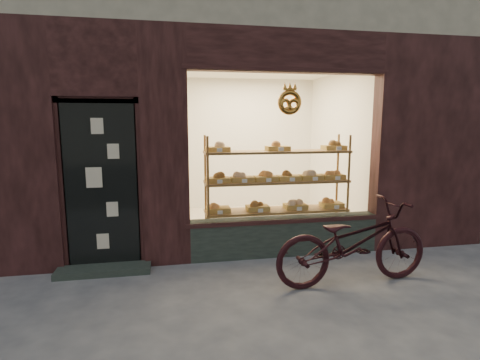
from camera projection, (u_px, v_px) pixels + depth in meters
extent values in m
plane|color=#494A52|center=(308.00, 341.00, 3.27)|extent=(90.00, 90.00, 0.00)
cube|color=black|center=(285.00, 236.00, 5.37)|extent=(2.70, 0.25, 0.55)
cube|color=black|center=(102.00, 185.00, 4.73)|extent=(0.90, 0.04, 2.15)
cube|color=black|center=(104.00, 270.00, 4.74)|extent=(1.15, 0.35, 0.08)
torus|color=#C38031|center=(290.00, 102.00, 4.98)|extent=(0.33, 0.07, 0.33)
cube|color=brown|center=(276.00, 242.00, 5.82)|extent=(2.20, 0.45, 0.04)
cube|color=brown|center=(277.00, 210.00, 5.74)|extent=(2.20, 0.45, 0.03)
cube|color=brown|center=(277.00, 181.00, 5.67)|extent=(2.20, 0.45, 0.04)
cube|color=brown|center=(277.00, 152.00, 5.60)|extent=(2.20, 0.45, 0.04)
cylinder|color=brown|center=(208.00, 196.00, 5.31)|extent=(0.04, 0.04, 1.70)
cylinder|color=brown|center=(348.00, 191.00, 5.70)|extent=(0.04, 0.04, 1.70)
cylinder|color=brown|center=(206.00, 191.00, 5.69)|extent=(0.04, 0.04, 1.70)
cylinder|color=brown|center=(337.00, 187.00, 6.08)|extent=(0.04, 0.04, 1.70)
cube|color=#AD8045|center=(218.00, 210.00, 5.57)|extent=(0.34, 0.24, 0.07)
sphere|color=#D0914A|center=(218.00, 204.00, 5.55)|extent=(0.11, 0.11, 0.11)
cube|color=silver|center=(220.00, 212.00, 5.39)|extent=(0.07, 0.01, 0.05)
cube|color=#AD8045|center=(258.00, 208.00, 5.68)|extent=(0.34, 0.24, 0.07)
sphere|color=brown|center=(258.00, 202.00, 5.67)|extent=(0.11, 0.11, 0.11)
cube|color=silver|center=(261.00, 211.00, 5.50)|extent=(0.08, 0.01, 0.05)
cube|color=#AD8045|center=(295.00, 206.00, 5.79)|extent=(0.34, 0.24, 0.07)
sphere|color=tan|center=(295.00, 201.00, 5.78)|extent=(0.11, 0.11, 0.11)
cube|color=silver|center=(299.00, 209.00, 5.61)|extent=(0.07, 0.01, 0.05)
cube|color=#AD8045|center=(332.00, 205.00, 5.90)|extent=(0.34, 0.24, 0.07)
sphere|color=#D0914A|center=(332.00, 199.00, 5.89)|extent=(0.11, 0.11, 0.11)
cube|color=silver|center=(337.00, 207.00, 5.72)|extent=(0.08, 0.01, 0.05)
cube|color=#AD8045|center=(218.00, 180.00, 5.50)|extent=(0.34, 0.24, 0.07)
sphere|color=brown|center=(218.00, 174.00, 5.49)|extent=(0.11, 0.11, 0.11)
cube|color=silver|center=(220.00, 182.00, 5.32)|extent=(0.07, 0.01, 0.06)
cube|color=#AD8045|center=(242.00, 179.00, 5.57)|extent=(0.34, 0.24, 0.07)
sphere|color=tan|center=(242.00, 173.00, 5.55)|extent=(0.11, 0.11, 0.11)
cube|color=silver|center=(245.00, 181.00, 5.39)|extent=(0.08, 0.01, 0.06)
cube|color=#AD8045|center=(266.00, 178.00, 5.63)|extent=(0.34, 0.24, 0.07)
sphere|color=#D0914A|center=(266.00, 173.00, 5.62)|extent=(0.11, 0.11, 0.11)
cube|color=silver|center=(269.00, 180.00, 5.45)|extent=(0.07, 0.01, 0.06)
cube|color=#AD8045|center=(288.00, 178.00, 5.70)|extent=(0.34, 0.24, 0.07)
sphere|color=brown|center=(289.00, 172.00, 5.68)|extent=(0.11, 0.11, 0.11)
cube|color=silver|center=(292.00, 180.00, 5.52)|extent=(0.07, 0.01, 0.06)
cube|color=#AD8045|center=(311.00, 177.00, 5.76)|extent=(0.34, 0.24, 0.07)
sphere|color=tan|center=(311.00, 172.00, 5.75)|extent=(0.11, 0.11, 0.11)
cube|color=silver|center=(315.00, 179.00, 5.58)|extent=(0.08, 0.01, 0.06)
cube|color=#AD8045|center=(333.00, 176.00, 5.83)|extent=(0.34, 0.24, 0.07)
sphere|color=#D0914A|center=(333.00, 171.00, 5.82)|extent=(0.11, 0.11, 0.11)
cube|color=silver|center=(338.00, 178.00, 5.65)|extent=(0.08, 0.01, 0.06)
cube|color=#AD8045|center=(218.00, 149.00, 5.43)|extent=(0.34, 0.24, 0.07)
sphere|color=tan|center=(218.00, 143.00, 5.42)|extent=(0.11, 0.11, 0.11)
cube|color=silver|center=(220.00, 150.00, 5.25)|extent=(0.07, 0.01, 0.06)
cube|color=#AD8045|center=(278.00, 148.00, 5.60)|extent=(0.34, 0.24, 0.07)
sphere|color=#D0914A|center=(278.00, 143.00, 5.58)|extent=(0.11, 0.11, 0.11)
cube|color=silver|center=(281.00, 149.00, 5.42)|extent=(0.07, 0.01, 0.06)
cube|color=#AD8045|center=(334.00, 148.00, 5.76)|extent=(0.34, 0.24, 0.07)
sphere|color=brown|center=(334.00, 142.00, 5.75)|extent=(0.11, 0.11, 0.11)
cube|color=silver|center=(339.00, 148.00, 5.58)|extent=(0.08, 0.01, 0.06)
imported|color=black|center=(353.00, 243.00, 4.37)|extent=(1.94, 0.77, 1.00)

